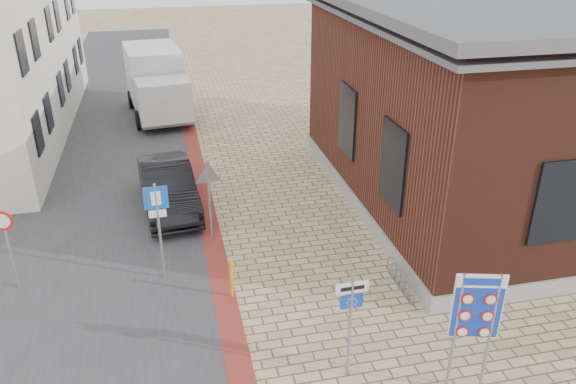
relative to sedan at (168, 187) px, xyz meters
name	(u,v)px	position (x,y,z in m)	size (l,w,h in m)	color
ground	(328,359)	(3.20, -8.38, -0.79)	(120.00, 120.00, 0.00)	tan
road_strip	(111,145)	(-2.30, 6.62, -0.78)	(7.00, 60.00, 0.02)	#38383A
curb_strip	(201,184)	(1.20, 1.62, -0.77)	(0.60, 40.00, 0.02)	maroon
brick_building	(526,98)	(12.19, -1.39, 2.70)	(13.00, 13.00, 6.80)	gray
townhouse_far	(2,21)	(-7.79, 15.62, 3.38)	(7.40, 6.40, 8.30)	silver
bike_rack	(400,279)	(5.85, -6.18, -0.53)	(0.08, 1.80, 0.60)	slate
sedan	(168,187)	(0.00, 0.00, 0.00)	(1.67, 4.79, 1.58)	black
box_truck	(156,82)	(-0.12, 10.69, 0.89)	(3.22, 6.48, 3.26)	slate
border_sign	(477,309)	(5.70, -9.88, 1.29)	(0.96, 0.30, 2.88)	gray
essen_sign	(351,311)	(3.46, -8.94, 0.92)	(0.69, 0.07, 2.56)	gray
parking_sign	(158,214)	(-0.30, -4.29, 1.19)	(0.63, 0.07, 2.86)	gray
yield_sign	(208,181)	(1.20, -2.38, 1.14)	(0.90, 0.11, 2.52)	gray
speed_sign	(7,237)	(-4.14, -3.88, 0.76)	(0.54, 0.12, 2.32)	gray
bollard	(231,279)	(1.40, -5.58, -0.23)	(0.10, 0.10, 1.12)	orange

